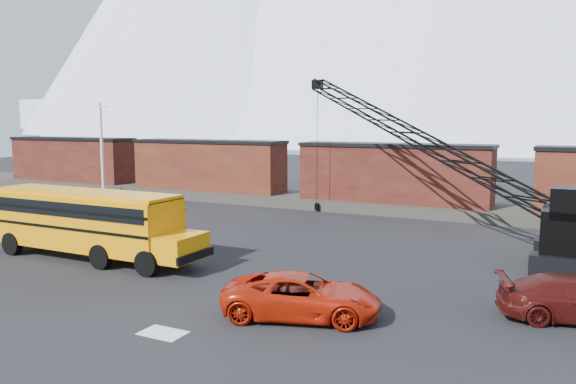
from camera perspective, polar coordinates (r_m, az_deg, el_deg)
ground at (r=21.37m, az=-6.69°, el=-10.36°), size 160.00×160.00×0.00m
gravel_berm at (r=40.99m, az=10.61°, el=-1.45°), size 120.00×5.00×0.70m
boxcar_west_far at (r=58.38m, az=-21.07°, el=3.13°), size 13.70×3.10×4.17m
boxcar_west_near at (r=47.71m, az=-8.09°, el=2.73°), size 13.70×3.10×4.17m
boxcar_mid at (r=40.70m, az=10.69°, el=1.92°), size 13.70×3.10×4.17m
utility_pole at (r=49.75m, az=-18.39°, el=4.22°), size 1.40×0.24×8.00m
snow_patch at (r=18.06m, az=-12.58°, el=-13.81°), size 1.40×0.90×0.02m
school_bus at (r=27.86m, az=-19.59°, el=-2.80°), size 11.65×2.65×3.19m
red_pickup at (r=18.78m, az=1.40°, el=-10.50°), size 5.69×3.87×1.45m
crawler_crane at (r=32.35m, az=12.52°, el=5.63°), size 20.76×12.36×9.48m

